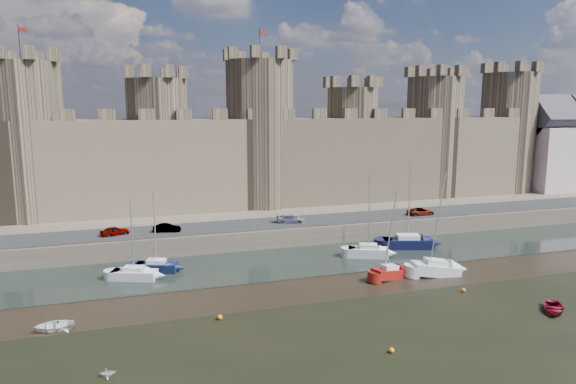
% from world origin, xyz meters
% --- Properties ---
extents(ground, '(160.00, 160.00, 0.00)m').
position_xyz_m(ground, '(0.00, 0.00, 0.00)').
color(ground, black).
rests_on(ground, ground).
extents(water_channel, '(160.00, 12.00, 0.08)m').
position_xyz_m(water_channel, '(0.00, 24.00, 0.04)').
color(water_channel, black).
rests_on(water_channel, ground).
extents(quay, '(160.00, 60.00, 2.50)m').
position_xyz_m(quay, '(0.00, 60.00, 1.25)').
color(quay, '#4C443A').
rests_on(quay, ground).
extents(road, '(160.00, 7.00, 0.10)m').
position_xyz_m(road, '(0.00, 34.00, 2.55)').
color(road, black).
rests_on(road, quay).
extents(castle, '(108.50, 11.00, 29.00)m').
position_xyz_m(castle, '(-0.64, 48.00, 11.67)').
color(castle, '#42382B').
rests_on(castle, quay).
extents(car_0, '(3.71, 2.41, 1.18)m').
position_xyz_m(car_0, '(-20.62, 33.48, 3.09)').
color(car_0, gray).
rests_on(car_0, quay).
extents(car_1, '(3.64, 1.94, 1.14)m').
position_xyz_m(car_1, '(-14.30, 33.21, 3.07)').
color(car_1, gray).
rests_on(car_1, quay).
extents(car_2, '(4.25, 2.62, 1.15)m').
position_xyz_m(car_2, '(2.45, 33.56, 3.08)').
color(car_2, gray).
rests_on(car_2, quay).
extents(car_3, '(4.09, 1.93, 1.13)m').
position_xyz_m(car_3, '(22.37, 32.55, 3.07)').
color(car_3, gray).
rests_on(car_3, quay).
extents(sailboat_0, '(5.12, 3.45, 8.93)m').
position_xyz_m(sailboat_0, '(-18.60, 23.05, 0.72)').
color(sailboat_0, silver).
rests_on(sailboat_0, ground).
extents(sailboat_1, '(4.89, 3.25, 9.13)m').
position_xyz_m(sailboat_1, '(-16.13, 24.96, 0.74)').
color(sailboat_1, black).
rests_on(sailboat_1, ground).
extents(sailboat_2, '(5.21, 3.66, 10.48)m').
position_xyz_m(sailboat_2, '(9.13, 22.98, 0.83)').
color(sailboat_2, silver).
rests_on(sailboat_2, ground).
extents(sailboat_3, '(6.87, 4.24, 11.27)m').
position_xyz_m(sailboat_3, '(15.94, 25.19, 0.85)').
color(sailboat_3, black).
rests_on(sailboat_3, ground).
extents(sailboat_4, '(4.44, 2.66, 9.72)m').
position_xyz_m(sailboat_4, '(7.81, 15.21, 0.72)').
color(sailboat_4, maroon).
rests_on(sailboat_4, ground).
extents(sailboat_5, '(5.56, 2.84, 11.47)m').
position_xyz_m(sailboat_5, '(13.22, 14.66, 0.81)').
color(sailboat_5, silver).
rests_on(sailboat_5, ground).
extents(dinghy_3, '(1.31, 1.18, 0.62)m').
position_xyz_m(dinghy_3, '(-20.72, 2.70, 0.31)').
color(dinghy_3, silver).
rests_on(dinghy_3, ground).
extents(dinghy_4, '(4.22, 4.32, 0.73)m').
position_xyz_m(dinghy_4, '(17.56, 2.47, 0.37)').
color(dinghy_4, maroon).
rests_on(dinghy_4, ground).
extents(dinghy_6, '(3.48, 2.73, 0.65)m').
position_xyz_m(dinghy_6, '(-25.23, 11.95, 0.33)').
color(dinghy_6, silver).
rests_on(dinghy_6, ground).
extents(buoy_1, '(0.46, 0.46, 0.46)m').
position_xyz_m(buoy_1, '(-11.62, 9.93, 0.23)').
color(buoy_1, orange).
rests_on(buoy_1, ground).
extents(buoy_3, '(0.43, 0.43, 0.43)m').
position_xyz_m(buoy_3, '(12.91, 9.21, 0.22)').
color(buoy_3, orange).
rests_on(buoy_3, ground).
extents(buoy_4, '(0.43, 0.43, 0.43)m').
position_xyz_m(buoy_4, '(-0.26, -0.07, 0.21)').
color(buoy_4, '#FF9D0B').
rests_on(buoy_4, ground).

